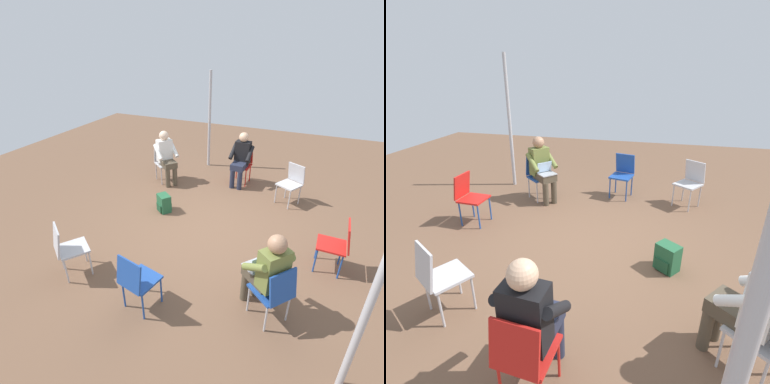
# 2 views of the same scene
# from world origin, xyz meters

# --- Properties ---
(ground_plane) EXTENTS (14.00, 14.00, 0.00)m
(ground_plane) POSITION_xyz_m (0.00, 0.00, 0.00)
(ground_plane) COLOR brown
(chair_southeast) EXTENTS (0.59, 0.58, 0.85)m
(chair_southeast) POSITION_xyz_m (1.39, -1.56, 0.50)
(chair_southeast) COLOR #1E4799
(chair_southeast) RESTS_ON ground
(chair_south) EXTENTS (0.48, 0.51, 0.85)m
(chair_south) POSITION_xyz_m (-0.21, -2.03, 0.50)
(chair_south) COLOR #1E4799
(chair_south) RESTS_ON ground
(chair_east) EXTENTS (0.45, 0.42, 0.85)m
(chair_east) POSITION_xyz_m (2.09, -0.27, 0.50)
(chair_east) COLOR red
(chair_east) RESTS_ON ground
(chair_southwest) EXTENTS (0.57, 0.58, 0.85)m
(chair_southwest) POSITION_xyz_m (-1.47, -1.87, 0.50)
(chair_southwest) COLOR #B7B7BC
(chair_southwest) RESTS_ON ground
(chair_northwest) EXTENTS (0.58, 0.58, 0.85)m
(chair_northwest) POSITION_xyz_m (-1.74, 1.60, 0.50)
(chair_northwest) COLOR #B7B7BC
(chair_northwest) RESTS_ON ground
(chair_northeast) EXTENTS (0.56, 0.57, 0.85)m
(chair_northeast) POSITION_xyz_m (1.23, 1.60, 0.50)
(chair_northeast) COLOR #B7B7BC
(chair_northeast) RESTS_ON ground
(chair_north) EXTENTS (0.43, 0.46, 0.85)m
(chair_north) POSITION_xyz_m (0.05, 2.22, 0.50)
(chair_north) COLOR red
(chair_north) RESTS_ON ground
(person_with_laptop) EXTENTS (0.64, 0.63, 1.24)m
(person_with_laptop) POSITION_xyz_m (1.27, -1.45, 0.69)
(person_with_laptop) COLOR #4C4233
(person_with_laptop) RESTS_ON ground
(person_in_black) EXTENTS (0.52, 0.54, 1.24)m
(person_in_black) POSITION_xyz_m (0.03, 2.05, 0.69)
(person_in_black) COLOR #23283D
(person_in_black) RESTS_ON ground
(person_in_white) EXTENTS (0.63, 0.63, 1.24)m
(person_in_white) POSITION_xyz_m (-1.61, 1.49, 0.69)
(person_in_white) COLOR #4C4233
(person_in_white) RESTS_ON ground
(backpack_near_laptop_user) EXTENTS (0.34, 0.33, 0.36)m
(backpack_near_laptop_user) POSITION_xyz_m (-1.04, 0.26, 0.16)
(backpack_near_laptop_user) COLOR #235B38
(backpack_near_laptop_user) RESTS_ON ground
(tent_pole_near) EXTENTS (0.07, 0.07, 2.69)m
(tent_pole_near) POSITION_xyz_m (2.18, -2.09, 1.35)
(tent_pole_near) COLOR #B2B2B7
(tent_pole_near) RESTS_ON ground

